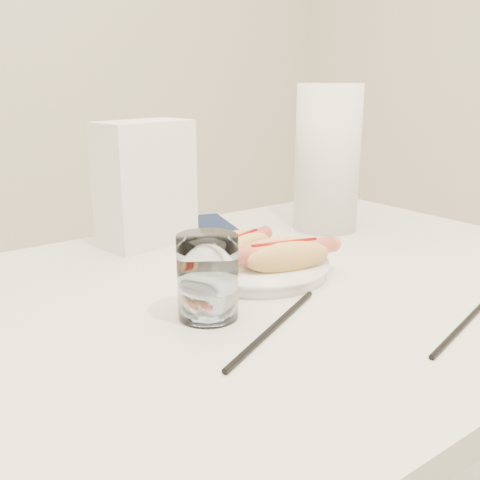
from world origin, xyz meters
TOP-DOWN VIEW (x-y plane):
  - table at (0.00, 0.00)m, footprint 1.20×0.80m
  - plate at (0.04, 0.04)m, footprint 0.26×0.26m
  - hotdog_left at (0.02, 0.07)m, footprint 0.16×0.10m
  - hotdog_right at (0.05, -0.01)m, footprint 0.17×0.10m
  - water_glass at (-0.12, -0.05)m, footprint 0.08×0.08m
  - chopstick_near at (-0.08, -0.14)m, footprint 0.23×0.11m
  - chopstick_far at (0.12, -0.27)m, footprint 0.21×0.06m
  - napkin_box at (-0.02, 0.30)m, footprint 0.19×0.12m
  - navy_napkin at (0.10, 0.33)m, footprint 0.20×0.20m
  - paper_towel_roll at (0.32, 0.17)m, footprint 0.17×0.17m

SIDE VIEW (x-z plane):
  - table at x=0.00m, z-range 0.32..1.07m
  - chopstick_far at x=0.12m, z-range 0.75..0.76m
  - chopstick_near at x=-0.08m, z-range 0.75..0.76m
  - navy_napkin at x=0.10m, z-range 0.75..0.76m
  - plate at x=0.04m, z-range 0.75..0.77m
  - hotdog_left at x=0.02m, z-range 0.77..0.81m
  - hotdog_right at x=0.05m, z-range 0.77..0.81m
  - water_glass at x=-0.12m, z-range 0.75..0.86m
  - napkin_box at x=-0.02m, z-range 0.75..0.98m
  - paper_towel_roll at x=0.32m, z-range 0.75..1.04m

